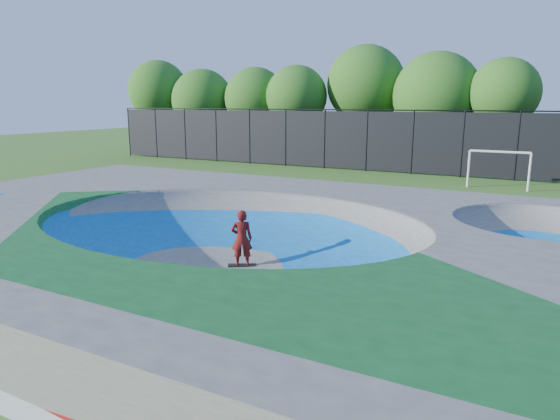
# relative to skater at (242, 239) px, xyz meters

# --- Properties ---
(ground) EXTENTS (120.00, 120.00, 0.00)m
(ground) POSITION_rel_skater_xyz_m (-0.24, -0.42, -0.80)
(ground) COLOR #38651C
(ground) RESTS_ON ground
(skate_deck) EXTENTS (22.00, 14.00, 1.50)m
(skate_deck) POSITION_rel_skater_xyz_m (-0.24, -0.42, -0.05)
(skate_deck) COLOR gray
(skate_deck) RESTS_ON ground
(skater) EXTENTS (0.70, 0.63, 1.61)m
(skater) POSITION_rel_skater_xyz_m (0.00, 0.00, 0.00)
(skater) COLOR #B8180E
(skater) RESTS_ON ground
(skateboard) EXTENTS (0.79, 0.58, 0.05)m
(skateboard) POSITION_rel_skater_xyz_m (0.00, 0.00, -0.78)
(skateboard) COLOR black
(skateboard) RESTS_ON ground
(soccer_goal) EXTENTS (3.07, 0.12, 2.03)m
(soccer_goal) POSITION_rel_skater_xyz_m (5.12, 17.08, 0.60)
(soccer_goal) COLOR silver
(soccer_goal) RESTS_ON ground
(fence) EXTENTS (48.09, 0.09, 4.04)m
(fence) POSITION_rel_skater_xyz_m (-0.24, 20.58, 1.29)
(fence) COLOR black
(fence) RESTS_ON ground
(treeline) EXTENTS (53.22, 7.88, 8.80)m
(treeline) POSITION_rel_skater_xyz_m (-4.44, 25.41, 4.29)
(treeline) COLOR #493824
(treeline) RESTS_ON ground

